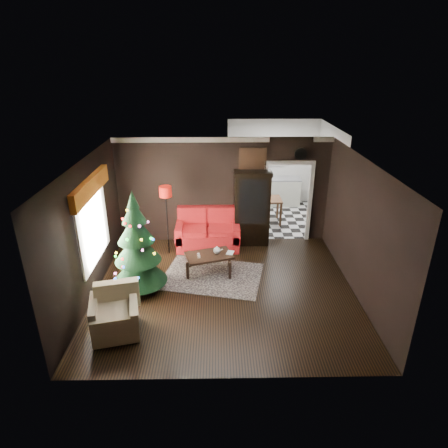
{
  "coord_description": "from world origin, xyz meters",
  "views": [
    {
      "loc": [
        -0.14,
        -7.02,
        4.59
      ],
      "look_at": [
        0.0,
        0.9,
        1.15
      ],
      "focal_mm": 30.74,
      "sensor_mm": 36.0,
      "label": 1
    }
  ],
  "objects_px": {
    "loveseat": "(208,229)",
    "coffee_table": "(209,264)",
    "curio_cabinet": "(252,210)",
    "teapot": "(217,250)",
    "kitchen_table": "(269,210)",
    "floor_lamp": "(167,223)",
    "armchair": "(114,312)",
    "wall_clock": "(301,154)",
    "christmas_tree": "(137,245)"
  },
  "relations": [
    {
      "from": "floor_lamp",
      "to": "coffee_table",
      "type": "bearing_deg",
      "value": -43.76
    },
    {
      "from": "armchair",
      "to": "kitchen_table",
      "type": "distance_m",
      "value": 6.11
    },
    {
      "from": "coffee_table",
      "to": "armchair",
      "type": "bearing_deg",
      "value": -128.0
    },
    {
      "from": "curio_cabinet",
      "to": "wall_clock",
      "type": "relative_size",
      "value": 5.94
    },
    {
      "from": "loveseat",
      "to": "curio_cabinet",
      "type": "distance_m",
      "value": 1.25
    },
    {
      "from": "loveseat",
      "to": "kitchen_table",
      "type": "distance_m",
      "value": 2.45
    },
    {
      "from": "curio_cabinet",
      "to": "coffee_table",
      "type": "bearing_deg",
      "value": -125.09
    },
    {
      "from": "floor_lamp",
      "to": "kitchen_table",
      "type": "relative_size",
      "value": 2.54
    },
    {
      "from": "christmas_tree",
      "to": "wall_clock",
      "type": "bearing_deg",
      "value": 32.06
    },
    {
      "from": "curio_cabinet",
      "to": "christmas_tree",
      "type": "bearing_deg",
      "value": -139.66
    },
    {
      "from": "loveseat",
      "to": "kitchen_table",
      "type": "height_order",
      "value": "loveseat"
    },
    {
      "from": "floor_lamp",
      "to": "christmas_tree",
      "type": "bearing_deg",
      "value": -104.73
    },
    {
      "from": "floor_lamp",
      "to": "kitchen_table",
      "type": "distance_m",
      "value": 3.46
    },
    {
      "from": "loveseat",
      "to": "curio_cabinet",
      "type": "relative_size",
      "value": 0.89
    },
    {
      "from": "curio_cabinet",
      "to": "teapot",
      "type": "distance_m",
      "value": 1.81
    },
    {
      "from": "curio_cabinet",
      "to": "floor_lamp",
      "type": "distance_m",
      "value": 2.22
    },
    {
      "from": "loveseat",
      "to": "floor_lamp",
      "type": "bearing_deg",
      "value": -160.82
    },
    {
      "from": "coffee_table",
      "to": "kitchen_table",
      "type": "relative_size",
      "value": 1.37
    },
    {
      "from": "curio_cabinet",
      "to": "coffee_table",
      "type": "relative_size",
      "value": 1.85
    },
    {
      "from": "loveseat",
      "to": "teapot",
      "type": "bearing_deg",
      "value": -79.77
    },
    {
      "from": "armchair",
      "to": "curio_cabinet",
      "type": "bearing_deg",
      "value": 40.08
    },
    {
      "from": "loveseat",
      "to": "christmas_tree",
      "type": "relative_size",
      "value": 0.77
    },
    {
      "from": "kitchen_table",
      "to": "coffee_table",
      "type": "bearing_deg",
      "value": -120.29
    },
    {
      "from": "floor_lamp",
      "to": "armchair",
      "type": "distance_m",
      "value": 3.17
    },
    {
      "from": "loveseat",
      "to": "coffee_table",
      "type": "height_order",
      "value": "loveseat"
    },
    {
      "from": "coffee_table",
      "to": "teapot",
      "type": "bearing_deg",
      "value": 14.38
    },
    {
      "from": "coffee_table",
      "to": "loveseat",
      "type": "bearing_deg",
      "value": 92.24
    },
    {
      "from": "coffee_table",
      "to": "kitchen_table",
      "type": "height_order",
      "value": "kitchen_table"
    },
    {
      "from": "armchair",
      "to": "coffee_table",
      "type": "height_order",
      "value": "armchair"
    },
    {
      "from": "teapot",
      "to": "wall_clock",
      "type": "height_order",
      "value": "wall_clock"
    },
    {
      "from": "loveseat",
      "to": "coffee_table",
      "type": "relative_size",
      "value": 1.65
    },
    {
      "from": "curio_cabinet",
      "to": "teapot",
      "type": "height_order",
      "value": "curio_cabinet"
    },
    {
      "from": "curio_cabinet",
      "to": "coffee_table",
      "type": "distance_m",
      "value": 2.04
    },
    {
      "from": "loveseat",
      "to": "kitchen_table",
      "type": "relative_size",
      "value": 2.27
    },
    {
      "from": "teapot",
      "to": "wall_clock",
      "type": "relative_size",
      "value": 0.58
    },
    {
      "from": "loveseat",
      "to": "armchair",
      "type": "bearing_deg",
      "value": -114.75
    },
    {
      "from": "curio_cabinet",
      "to": "wall_clock",
      "type": "xyz_separation_m",
      "value": [
        1.2,
        0.18,
        1.43
      ]
    },
    {
      "from": "coffee_table",
      "to": "wall_clock",
      "type": "relative_size",
      "value": 3.22
    },
    {
      "from": "kitchen_table",
      "to": "curio_cabinet",
      "type": "bearing_deg",
      "value": -114.44
    },
    {
      "from": "floor_lamp",
      "to": "armchair",
      "type": "relative_size",
      "value": 2.21
    },
    {
      "from": "floor_lamp",
      "to": "curio_cabinet",
      "type": "bearing_deg",
      "value": 14.77
    },
    {
      "from": "coffee_table",
      "to": "wall_clock",
      "type": "distance_m",
      "value": 3.59
    },
    {
      "from": "armchair",
      "to": "wall_clock",
      "type": "bearing_deg",
      "value": 31.15
    },
    {
      "from": "christmas_tree",
      "to": "teapot",
      "type": "distance_m",
      "value": 1.84
    },
    {
      "from": "curio_cabinet",
      "to": "teapot",
      "type": "relative_size",
      "value": 10.32
    },
    {
      "from": "floor_lamp",
      "to": "wall_clock",
      "type": "relative_size",
      "value": 5.96
    },
    {
      "from": "coffee_table",
      "to": "kitchen_table",
      "type": "bearing_deg",
      "value": 59.71
    },
    {
      "from": "kitchen_table",
      "to": "teapot",
      "type": "bearing_deg",
      "value": -118.0
    },
    {
      "from": "loveseat",
      "to": "christmas_tree",
      "type": "height_order",
      "value": "christmas_tree"
    },
    {
      "from": "christmas_tree",
      "to": "armchair",
      "type": "height_order",
      "value": "christmas_tree"
    }
  ]
}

